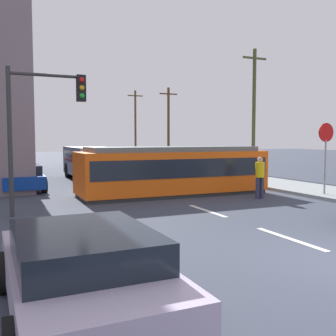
{
  "coord_description": "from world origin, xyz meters",
  "views": [
    {
      "loc": [
        -6.38,
        -5.3,
        2.38
      ],
      "look_at": [
        -0.08,
        9.03,
        1.22
      ],
      "focal_mm": 42.23,
      "sensor_mm": 36.0,
      "label": 1
    }
  ],
  "objects_px": {
    "utility_pole_far": "(168,124)",
    "parked_sedan_near": "(82,269)",
    "utility_pole_mid": "(254,109)",
    "pedestrian_crossing": "(260,175)",
    "utility_pole_distant": "(135,123)",
    "streetcar_tram": "(173,170)",
    "city_bus": "(93,161)",
    "parked_sedan_mid": "(21,177)",
    "stop_sign": "(326,143)",
    "parked_sedan_furthest": "(15,161)",
    "parked_sedan_far": "(7,168)",
    "traffic_light_mast": "(42,113)"
  },
  "relations": [
    {
      "from": "city_bus",
      "to": "pedestrian_crossing",
      "type": "bearing_deg",
      "value": -66.54
    },
    {
      "from": "pedestrian_crossing",
      "to": "parked_sedan_near",
      "type": "distance_m",
      "value": 11.53
    },
    {
      "from": "city_bus",
      "to": "stop_sign",
      "type": "bearing_deg",
      "value": -57.54
    },
    {
      "from": "streetcar_tram",
      "to": "pedestrian_crossing",
      "type": "distance_m",
      "value": 3.63
    },
    {
      "from": "city_bus",
      "to": "pedestrian_crossing",
      "type": "height_order",
      "value": "city_bus"
    },
    {
      "from": "utility_pole_mid",
      "to": "parked_sedan_near",
      "type": "bearing_deg",
      "value": -131.65
    },
    {
      "from": "pedestrian_crossing",
      "to": "utility_pole_mid",
      "type": "bearing_deg",
      "value": 55.52
    },
    {
      "from": "pedestrian_crossing",
      "to": "traffic_light_mast",
      "type": "relative_size",
      "value": 0.37
    },
    {
      "from": "city_bus",
      "to": "parked_sedan_near",
      "type": "height_order",
      "value": "city_bus"
    },
    {
      "from": "traffic_light_mast",
      "to": "parked_sedan_mid",
      "type": "bearing_deg",
      "value": 92.76
    },
    {
      "from": "streetcar_tram",
      "to": "parked_sedan_near",
      "type": "bearing_deg",
      "value": -120.52
    },
    {
      "from": "city_bus",
      "to": "stop_sign",
      "type": "distance_m",
      "value": 13.05
    },
    {
      "from": "city_bus",
      "to": "utility_pole_far",
      "type": "relative_size",
      "value": 0.72
    },
    {
      "from": "utility_pole_mid",
      "to": "utility_pole_distant",
      "type": "relative_size",
      "value": 1.04
    },
    {
      "from": "parked_sedan_furthest",
      "to": "stop_sign",
      "type": "height_order",
      "value": "stop_sign"
    },
    {
      "from": "parked_sedan_far",
      "to": "traffic_light_mast",
      "type": "xyz_separation_m",
      "value": [
        0.72,
        -13.16,
        2.56
      ]
    },
    {
      "from": "utility_pole_far",
      "to": "parked_sedan_near",
      "type": "bearing_deg",
      "value": -115.84
    },
    {
      "from": "parked_sedan_near",
      "to": "utility_pole_mid",
      "type": "xyz_separation_m",
      "value": [
        14.89,
        16.74,
        3.71
      ]
    },
    {
      "from": "streetcar_tram",
      "to": "parked_sedan_far",
      "type": "distance_m",
      "value": 12.48
    },
    {
      "from": "pedestrian_crossing",
      "to": "parked_sedan_far",
      "type": "xyz_separation_m",
      "value": [
        -8.99,
        13.17,
        -0.32
      ]
    },
    {
      "from": "pedestrian_crossing",
      "to": "utility_pole_far",
      "type": "height_order",
      "value": "utility_pole_far"
    },
    {
      "from": "pedestrian_crossing",
      "to": "utility_pole_far",
      "type": "distance_m",
      "value": 22.89
    },
    {
      "from": "parked_sedan_mid",
      "to": "parked_sedan_furthest",
      "type": "distance_m",
      "value": 13.62
    },
    {
      "from": "city_bus",
      "to": "parked_sedan_near",
      "type": "bearing_deg",
      "value": -103.41
    },
    {
      "from": "utility_pole_far",
      "to": "parked_sedan_far",
      "type": "bearing_deg",
      "value": -149.07
    },
    {
      "from": "parked_sedan_near",
      "to": "utility_pole_far",
      "type": "height_order",
      "value": "utility_pole_far"
    },
    {
      "from": "parked_sedan_furthest",
      "to": "utility_pole_mid",
      "type": "xyz_separation_m",
      "value": [
        14.52,
        -10.87,
        3.71
      ]
    },
    {
      "from": "parked_sedan_near",
      "to": "traffic_light_mast",
      "type": "height_order",
      "value": "traffic_light_mast"
    },
    {
      "from": "stop_sign",
      "to": "parked_sedan_near",
      "type": "bearing_deg",
      "value": -148.77
    },
    {
      "from": "parked_sedan_furthest",
      "to": "utility_pole_distant",
      "type": "relative_size",
      "value": 0.53
    },
    {
      "from": "pedestrian_crossing",
      "to": "streetcar_tram",
      "type": "bearing_deg",
      "value": 138.67
    },
    {
      "from": "parked_sedan_far",
      "to": "traffic_light_mast",
      "type": "height_order",
      "value": "traffic_light_mast"
    },
    {
      "from": "streetcar_tram",
      "to": "parked_sedan_mid",
      "type": "bearing_deg",
      "value": 145.9
    },
    {
      "from": "stop_sign",
      "to": "parked_sedan_far",
      "type": "bearing_deg",
      "value": 129.56
    },
    {
      "from": "stop_sign",
      "to": "utility_pole_mid",
      "type": "height_order",
      "value": "utility_pole_mid"
    },
    {
      "from": "streetcar_tram",
      "to": "utility_pole_mid",
      "type": "distance_m",
      "value": 11.68
    },
    {
      "from": "utility_pole_far",
      "to": "utility_pole_distant",
      "type": "bearing_deg",
      "value": 90.93
    },
    {
      "from": "parked_sedan_mid",
      "to": "utility_pole_distant",
      "type": "xyz_separation_m",
      "value": [
        14.14,
        24.89,
        3.56
      ]
    },
    {
      "from": "utility_pole_mid",
      "to": "parked_sedan_mid",
      "type": "bearing_deg",
      "value": -169.5
    },
    {
      "from": "parked_sedan_mid",
      "to": "stop_sign",
      "type": "xyz_separation_m",
      "value": [
        11.15,
        -7.19,
        1.57
      ]
    },
    {
      "from": "pedestrian_crossing",
      "to": "parked_sedan_furthest",
      "type": "bearing_deg",
      "value": 112.48
    },
    {
      "from": "parked_sedan_far",
      "to": "traffic_light_mast",
      "type": "distance_m",
      "value": 13.43
    },
    {
      "from": "parked_sedan_far",
      "to": "stop_sign",
      "type": "distance_m",
      "value": 18.24
    },
    {
      "from": "parked_sedan_mid",
      "to": "parked_sedan_far",
      "type": "distance_m",
      "value": 6.83
    },
    {
      "from": "parked_sedan_furthest",
      "to": "traffic_light_mast",
      "type": "bearing_deg",
      "value": -90.01
    },
    {
      "from": "streetcar_tram",
      "to": "parked_sedan_far",
      "type": "height_order",
      "value": "streetcar_tram"
    },
    {
      "from": "utility_pole_distant",
      "to": "parked_sedan_mid",
      "type": "bearing_deg",
      "value": -119.6
    },
    {
      "from": "parked_sedan_furthest",
      "to": "streetcar_tram",
      "type": "bearing_deg",
      "value": -72.49
    },
    {
      "from": "parked_sedan_far",
      "to": "utility_pole_mid",
      "type": "distance_m",
      "value": 16.21
    },
    {
      "from": "city_bus",
      "to": "parked_sedan_near",
      "type": "distance_m",
      "value": 18.27
    }
  ]
}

